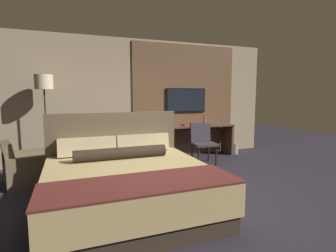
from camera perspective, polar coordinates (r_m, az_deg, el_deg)
The scene contains 11 objects.
ground_plane at distance 4.02m, azimuth 0.34°, elevation -15.37°, with size 16.00×16.00×0.00m, color #28232D.
wall_back_tv_panel at distance 6.26m, azimuth -6.45°, elevation 5.70°, with size 7.20×0.09×2.80m.
bed at distance 3.60m, azimuth -8.83°, elevation -12.31°, with size 2.09×2.13×1.23m.
desk at distance 6.47m, azimuth 4.66°, elevation -1.88°, with size 2.20×0.56×0.78m.
tv at distance 6.60m, azimuth 3.90°, elevation 5.61°, with size 1.06×0.04×0.60m.
desk_chair at distance 5.87m, azimuth 7.47°, elevation -2.92°, with size 0.55×0.54×0.89m.
armchair_by_window at distance 5.18m, azimuth -28.48°, elevation -8.17°, with size 0.88×0.91×0.75m.
floor_lamp at distance 5.67m, azimuth -25.36°, elevation 7.07°, with size 0.34×0.34×1.90m.
vase_tall at distance 6.58m, azimuth 7.95°, elevation 1.96°, with size 0.08×0.08×0.38m.
book at distance 6.38m, azimuth 4.08°, elevation 0.28°, with size 0.24×0.18×0.03m.
waste_bin at distance 7.02m, azimuth 14.12°, elevation -4.71°, with size 0.22×0.22×0.28m.
Camera 1 is at (-1.35, -3.47, 1.52)m, focal length 28.00 mm.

